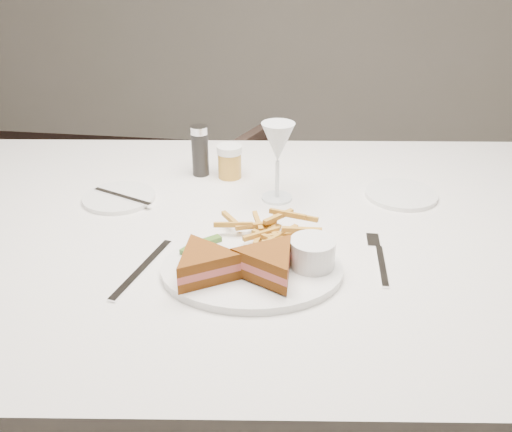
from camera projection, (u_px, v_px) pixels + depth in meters
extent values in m
cube|color=silver|center=(259.00, 367.00, 1.33)|extent=(1.62, 1.18, 0.75)
imported|color=#423028|center=(299.00, 221.00, 2.08)|extent=(0.80, 0.77, 0.65)
ellipsoid|color=white|center=(252.00, 270.00, 1.00)|extent=(0.35, 0.29, 0.01)
cube|color=silver|center=(142.00, 269.00, 1.01)|extent=(0.06, 0.20, 0.00)
cylinder|color=white|center=(119.00, 198.00, 1.27)|extent=(0.16, 0.16, 0.01)
cylinder|color=white|center=(401.00, 195.00, 1.28)|extent=(0.16, 0.16, 0.01)
cylinder|color=black|center=(200.00, 151.00, 1.36)|extent=(0.04, 0.04, 0.12)
cylinder|color=#BB862C|center=(230.00, 162.00, 1.36)|extent=(0.06, 0.06, 0.08)
cube|color=#3D6724|center=(207.00, 242.00, 1.06)|extent=(0.05, 0.05, 0.01)
cube|color=#3D6724|center=(193.00, 247.00, 1.05)|extent=(0.04, 0.06, 0.01)
cylinder|color=white|center=(312.00, 253.00, 0.99)|extent=(0.08, 0.08, 0.05)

